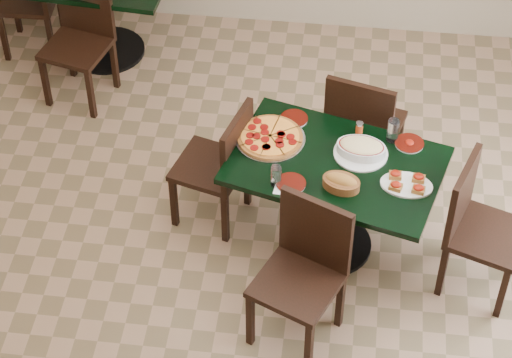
# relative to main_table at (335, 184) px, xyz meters

# --- Properties ---
(floor) EXTENTS (5.50, 5.50, 0.00)m
(floor) POSITION_rel_main_table_xyz_m (-0.37, -0.32, -0.57)
(floor) COLOR #8C6A51
(floor) RESTS_ON ground
(main_table) EXTENTS (1.43, 1.11, 0.75)m
(main_table) POSITION_rel_main_table_xyz_m (0.00, 0.00, 0.00)
(main_table) COLOR black
(main_table) RESTS_ON floor
(chair_far) EXTENTS (0.56, 0.56, 0.98)m
(chair_far) POSITION_rel_main_table_xyz_m (0.14, 0.59, -0.02)
(chair_far) COLOR black
(chair_far) RESTS_ON floor
(chair_near) EXTENTS (0.59, 0.59, 0.97)m
(chair_near) POSITION_rel_main_table_xyz_m (-0.13, -0.65, -0.02)
(chair_near) COLOR black
(chair_near) RESTS_ON floor
(chair_right) EXTENTS (0.56, 0.56, 0.94)m
(chair_right) POSITION_rel_main_table_xyz_m (0.86, -0.17, -0.04)
(chair_right) COLOR black
(chair_right) RESTS_ON floor
(chair_left) EXTENTS (0.53, 0.53, 0.92)m
(chair_left) POSITION_rel_main_table_xyz_m (-0.73, 0.17, -0.05)
(chair_left) COLOR black
(chair_left) RESTS_ON floor
(back_chair_near) EXTENTS (0.54, 0.54, 0.94)m
(back_chair_near) POSITION_rel_main_table_xyz_m (-1.95, 1.38, -0.04)
(back_chair_near) COLOR black
(back_chair_near) RESTS_ON floor
(pepperoni_pizza) EXTENTS (0.44, 0.44, 0.04)m
(pepperoni_pizza) POSITION_rel_main_table_xyz_m (-0.42, 0.16, 0.20)
(pepperoni_pizza) COLOR #A8A8AF
(pepperoni_pizza) RESTS_ON main_table
(lasagna_casserole) EXTENTS (0.33, 0.33, 0.09)m
(lasagna_casserole) POSITION_rel_main_table_xyz_m (0.14, 0.10, 0.23)
(lasagna_casserole) COLOR silver
(lasagna_casserole) RESTS_ON main_table
(bread_basket) EXTENTS (0.26, 0.21, 0.10)m
(bread_basket) POSITION_rel_main_table_xyz_m (0.04, -0.20, 0.22)
(bread_basket) COLOR brown
(bread_basket) RESTS_ON main_table
(bruschetta_platter) EXTENTS (0.33, 0.25, 0.05)m
(bruschetta_platter) POSITION_rel_main_table_xyz_m (0.42, -0.15, 0.21)
(bruschetta_platter) COLOR silver
(bruschetta_platter) RESTS_ON main_table
(side_plate_near) EXTENTS (0.18, 0.18, 0.02)m
(side_plate_near) POSITION_rel_main_table_xyz_m (-0.25, -0.21, 0.19)
(side_plate_near) COLOR silver
(side_plate_near) RESTS_ON main_table
(side_plate_far_r) EXTENTS (0.18, 0.18, 0.03)m
(side_plate_far_r) POSITION_rel_main_table_xyz_m (0.44, 0.22, 0.19)
(side_plate_far_r) COLOR silver
(side_plate_far_r) RESTS_ON main_table
(side_plate_far_l) EXTENTS (0.18, 0.18, 0.02)m
(side_plate_far_l) POSITION_rel_main_table_xyz_m (-0.29, 0.36, 0.19)
(side_plate_far_l) COLOR silver
(side_plate_far_l) RESTS_ON main_table
(napkin_setting) EXTENTS (0.16, 0.16, 0.01)m
(napkin_setting) POSITION_rel_main_table_xyz_m (-0.27, -0.24, 0.18)
(napkin_setting) COLOR white
(napkin_setting) RESTS_ON main_table
(water_glass_a) EXTENTS (0.07, 0.07, 0.16)m
(water_glass_a) POSITION_rel_main_table_xyz_m (0.33, 0.25, 0.26)
(water_glass_a) COLOR silver
(water_glass_a) RESTS_ON main_table
(water_glass_b) EXTENTS (0.06, 0.06, 0.14)m
(water_glass_b) POSITION_rel_main_table_xyz_m (-0.34, -0.22, 0.25)
(water_glass_b) COLOR silver
(water_glass_b) RESTS_ON main_table
(pepper_shaker) EXTENTS (0.05, 0.05, 0.08)m
(pepper_shaker) POSITION_rel_main_table_xyz_m (0.12, 0.29, 0.22)
(pepper_shaker) COLOR #BA4713
(pepper_shaker) RESTS_ON main_table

